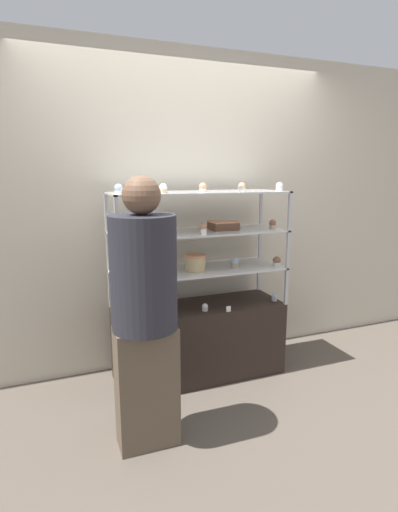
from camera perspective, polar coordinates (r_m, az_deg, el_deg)
name	(u,v)px	position (r m, az deg, el deg)	size (l,w,h in m)	color
ground_plane	(199,374)	(3.42, 0.00, -16.53)	(20.00, 20.00, 0.00)	brown
back_wall	(183,212)	(3.38, -2.33, 6.30)	(8.00, 0.05, 2.60)	beige
display_base	(199,341)	(3.29, 0.00, -11.99)	(1.34, 0.47, 0.59)	black
display_riser_lower	(199,271)	(3.10, 0.00, -2.21)	(1.34, 0.47, 0.30)	#B7B7BC
display_riser_middle	(199,233)	(3.04, 0.00, 3.24)	(1.34, 0.47, 0.30)	#B7B7BC
display_riser_upper	(199,194)	(3.01, 0.00, 8.85)	(1.34, 0.47, 0.30)	#B7B7BC
layer_cake_centerpiece	(195,262)	(3.05, -0.54, -0.91)	(0.16, 0.16, 0.12)	#DBBC84
sheet_cake_frosted	(223,225)	(3.13, 3.50, 4.40)	(0.21, 0.17, 0.07)	brown
cupcake_0	(125,316)	(2.94, -10.59, -8.40)	(0.05, 0.05, 0.06)	white
cupcake_1	(205,307)	(3.06, 0.90, -7.33)	(0.05, 0.05, 0.06)	beige
cupcake_2	(274,297)	(3.35, 10.69, -5.84)	(0.05, 0.05, 0.06)	beige
price_tag_0	(229,309)	(3.05, 4.24, -7.56)	(0.04, 0.00, 0.04)	white
cupcake_3	(121,274)	(2.86, -11.03, -2.53)	(0.06, 0.06, 0.08)	white
cupcake_4	(163,269)	(2.96, -5.15, -1.86)	(0.06, 0.06, 0.08)	beige
cupcake_5	(235,262)	(3.17, 5.12, -0.92)	(0.06, 0.06, 0.08)	#CCB28C
cupcake_6	(277,261)	(3.26, 11.05, -0.75)	(0.06, 0.06, 0.08)	white
price_tag_1	(147,279)	(2.76, -7.41, -3.24)	(0.04, 0.00, 0.04)	white
cupcake_7	(119,233)	(2.78, -11.34, 3.26)	(0.05, 0.05, 0.07)	#CCB28C
cupcake_8	(162,230)	(2.86, -5.32, 3.66)	(0.05, 0.05, 0.07)	white
cupcake_9	(203,228)	(2.98, 0.57, 4.07)	(0.05, 0.05, 0.07)	white
cupcake_10	(272,224)	(3.24, 10.45, 4.50)	(0.05, 0.05, 0.07)	#CCB28C
price_tag_2	(204,232)	(2.83, 0.70, 3.38)	(0.04, 0.00, 0.04)	white
cupcake_11	(119,189)	(2.73, -11.42, 9.33)	(0.06, 0.06, 0.07)	white
cupcake_12	(163,188)	(2.81, -5.15, 9.58)	(0.06, 0.06, 0.07)	#CCB28C
cupcake_13	(203,188)	(2.97, 0.55, 9.75)	(0.06, 0.06, 0.07)	beige
cupcake_14	(242,187)	(3.05, 6.15, 9.74)	(0.06, 0.06, 0.07)	beige
cupcake_15	(279,187)	(3.18, 11.41, 9.67)	(0.06, 0.06, 0.07)	white
price_tag_3	(240,189)	(2.91, 5.93, 9.47)	(0.04, 0.00, 0.04)	white
customer_figure	(145,309)	(2.32, -7.76, -7.53)	(0.38, 0.38, 1.61)	brown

